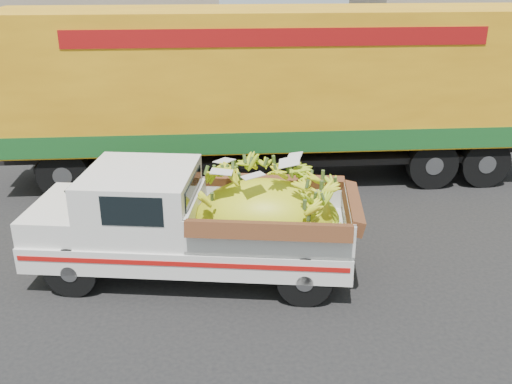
{
  "coord_description": "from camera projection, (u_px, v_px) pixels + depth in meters",
  "views": [
    {
      "loc": [
        0.84,
        -9.0,
        4.76
      ],
      "look_at": [
        1.44,
        -0.38,
        1.22
      ],
      "focal_mm": 40.0,
      "sensor_mm": 36.0,
      "label": 1
    }
  ],
  "objects": [
    {
      "name": "pickup_truck",
      "position": [
        216.0,
        221.0,
        8.96
      ],
      "size": [
        5.21,
        2.53,
        1.75
      ],
      "rotation": [
        0.0,
        0.0,
        -0.15
      ],
      "color": "black",
      "rests_on": "ground"
    },
    {
      "name": "sidewalk",
      "position": [
        190.0,
        124.0,
        17.56
      ],
      "size": [
        60.0,
        4.0,
        0.14
      ],
      "primitive_type": "cube",
      "color": "gray",
      "rests_on": "ground"
    },
    {
      "name": "semi_trailer",
      "position": [
        272.0,
        87.0,
        12.71
      ],
      "size": [
        12.01,
        2.64,
        3.8
      ],
      "rotation": [
        0.0,
        0.0,
        0.01
      ],
      "color": "black",
      "rests_on": "ground"
    },
    {
      "name": "ground",
      "position": [
        173.0,
        250.0,
        10.06
      ],
      "size": [
        100.0,
        100.0,
        0.0
      ],
      "primitive_type": "plane",
      "color": "black",
      "rests_on": "ground"
    },
    {
      "name": "curb",
      "position": [
        187.0,
        144.0,
        15.62
      ],
      "size": [
        60.0,
        0.25,
        0.15
      ],
      "primitive_type": "cube",
      "color": "gray",
      "rests_on": "ground"
    }
  ]
}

